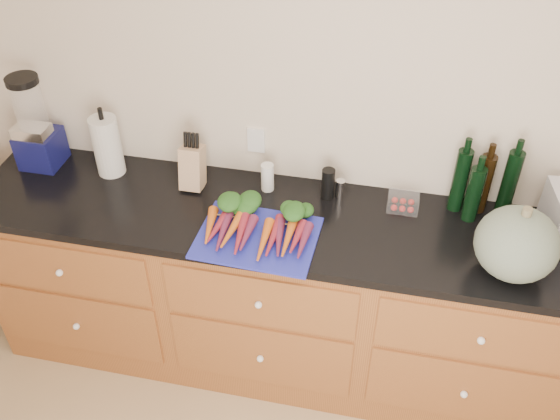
% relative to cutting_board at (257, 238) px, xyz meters
% --- Properties ---
extents(wall_back, '(4.10, 0.05, 2.60)m').
position_rel_cutting_board_xyz_m(wall_back, '(0.49, 0.48, 0.35)').
color(wall_back, beige).
rests_on(wall_back, ground).
extents(cabinets, '(3.60, 0.64, 0.90)m').
position_rel_cutting_board_xyz_m(cabinets, '(0.49, 0.16, -0.50)').
color(cabinets, brown).
rests_on(cabinets, ground).
extents(countertop, '(3.64, 0.62, 0.04)m').
position_rel_cutting_board_xyz_m(countertop, '(0.49, 0.16, -0.03)').
color(countertop, black).
rests_on(countertop, cabinets).
extents(cutting_board, '(0.50, 0.39, 0.01)m').
position_rel_cutting_board_xyz_m(cutting_board, '(0.00, 0.00, 0.00)').
color(cutting_board, '#2228AA').
rests_on(cutting_board, countertop).
extents(carrots, '(0.46, 0.33, 0.06)m').
position_rel_cutting_board_xyz_m(carrots, '(0.00, 0.04, 0.03)').
color(carrots, orange).
rests_on(carrots, cutting_board).
extents(squash, '(0.32, 0.32, 0.28)m').
position_rel_cutting_board_xyz_m(squash, '(1.00, 0.02, 0.14)').
color(squash, '#576857').
rests_on(squash, countertop).
extents(blender_appliance, '(0.18, 0.18, 0.45)m').
position_rel_cutting_board_xyz_m(blender_appliance, '(-1.13, 0.32, 0.19)').
color(blender_appliance, '#10124B').
rests_on(blender_appliance, countertop).
extents(paper_towel, '(0.13, 0.13, 0.29)m').
position_rel_cutting_board_xyz_m(paper_towel, '(-0.78, 0.32, 0.14)').
color(paper_towel, silver).
rests_on(paper_towel, countertop).
extents(knife_block, '(0.10, 0.10, 0.20)m').
position_rel_cutting_board_xyz_m(knife_block, '(-0.37, 0.30, 0.09)').
color(knife_block, tan).
rests_on(knife_block, countertop).
extents(grinder_salt, '(0.06, 0.06, 0.13)m').
position_rel_cutting_board_xyz_m(grinder_salt, '(-0.03, 0.34, 0.06)').
color(grinder_salt, silver).
rests_on(grinder_salt, countertop).
extents(grinder_pepper, '(0.06, 0.06, 0.15)m').
position_rel_cutting_board_xyz_m(grinder_pepper, '(0.24, 0.34, 0.07)').
color(grinder_pepper, black).
rests_on(grinder_pepper, countertop).
extents(canister_chrome, '(0.04, 0.04, 0.10)m').
position_rel_cutting_board_xyz_m(canister_chrome, '(0.30, 0.34, 0.04)').
color(canister_chrome, silver).
rests_on(canister_chrome, countertop).
extents(tomato_box, '(0.13, 0.11, 0.06)m').
position_rel_cutting_board_xyz_m(tomato_box, '(0.58, 0.33, 0.02)').
color(tomato_box, white).
rests_on(tomato_box, countertop).
extents(bottles, '(0.26, 0.13, 0.32)m').
position_rel_cutting_board_xyz_m(bottles, '(0.89, 0.37, 0.14)').
color(bottles, black).
rests_on(bottles, countertop).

